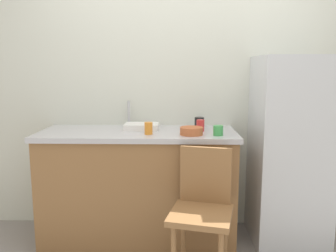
{
  "coord_description": "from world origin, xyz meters",
  "views": [
    {
      "loc": [
        0.0,
        -2.1,
        1.43
      ],
      "look_at": [
        -0.06,
        0.6,
        0.98
      ],
      "focal_mm": 36.73,
      "sensor_mm": 36.0,
      "label": 1
    }
  ],
  "objects_px": {
    "dish_tray": "(141,127)",
    "terracotta_bowl": "(191,131)",
    "cup_green": "(218,131)",
    "chair": "(202,207)",
    "refrigerator": "(289,151)",
    "cup_orange": "(148,128)",
    "cup_black": "(199,123)",
    "cup_red": "(200,126)"
  },
  "relations": [
    {
      "from": "refrigerator",
      "to": "cup_black",
      "type": "bearing_deg",
      "value": 168.11
    },
    {
      "from": "cup_red",
      "to": "cup_orange",
      "type": "distance_m",
      "value": 0.43
    },
    {
      "from": "refrigerator",
      "to": "terracotta_bowl",
      "type": "height_order",
      "value": "refrigerator"
    },
    {
      "from": "cup_black",
      "to": "refrigerator",
      "type": "bearing_deg",
      "value": -11.89
    },
    {
      "from": "cup_red",
      "to": "cup_green",
      "type": "distance_m",
      "value": 0.21
    },
    {
      "from": "chair",
      "to": "terracotta_bowl",
      "type": "relative_size",
      "value": 5.07
    },
    {
      "from": "terracotta_bowl",
      "to": "cup_green",
      "type": "distance_m",
      "value": 0.2
    },
    {
      "from": "cup_green",
      "to": "cup_black",
      "type": "bearing_deg",
      "value": 109.61
    },
    {
      "from": "dish_tray",
      "to": "cup_green",
      "type": "bearing_deg",
      "value": -22.21
    },
    {
      "from": "chair",
      "to": "cup_orange",
      "type": "relative_size",
      "value": 9.47
    },
    {
      "from": "chair",
      "to": "cup_black",
      "type": "height_order",
      "value": "cup_black"
    },
    {
      "from": "refrigerator",
      "to": "cup_black",
      "type": "relative_size",
      "value": 16.84
    },
    {
      "from": "refrigerator",
      "to": "cup_green",
      "type": "bearing_deg",
      "value": -162.89
    },
    {
      "from": "terracotta_bowl",
      "to": "cup_orange",
      "type": "distance_m",
      "value": 0.33
    },
    {
      "from": "refrigerator",
      "to": "cup_green",
      "type": "height_order",
      "value": "refrigerator"
    },
    {
      "from": "cup_black",
      "to": "cup_green",
      "type": "distance_m",
      "value": 0.36
    },
    {
      "from": "chair",
      "to": "terracotta_bowl",
      "type": "bearing_deg",
      "value": 112.55
    },
    {
      "from": "chair",
      "to": "cup_orange",
      "type": "bearing_deg",
      "value": 148.35
    },
    {
      "from": "chair",
      "to": "cup_green",
      "type": "bearing_deg",
      "value": 81.82
    },
    {
      "from": "chair",
      "to": "dish_tray",
      "type": "relative_size",
      "value": 3.18
    },
    {
      "from": "chair",
      "to": "cup_black",
      "type": "relative_size",
      "value": 9.8
    },
    {
      "from": "terracotta_bowl",
      "to": "cup_red",
      "type": "bearing_deg",
      "value": 62.46
    },
    {
      "from": "terracotta_bowl",
      "to": "cup_black",
      "type": "relative_size",
      "value": 1.93
    },
    {
      "from": "cup_black",
      "to": "cup_orange",
      "type": "height_order",
      "value": "cup_orange"
    },
    {
      "from": "refrigerator",
      "to": "chair",
      "type": "distance_m",
      "value": 0.96
    },
    {
      "from": "dish_tray",
      "to": "terracotta_bowl",
      "type": "bearing_deg",
      "value": -28.81
    },
    {
      "from": "chair",
      "to": "cup_green",
      "type": "relative_size",
      "value": 11.68
    },
    {
      "from": "cup_black",
      "to": "cup_red",
      "type": "xyz_separation_m",
      "value": [
        -0.0,
        -0.16,
        0.0
      ]
    },
    {
      "from": "cup_orange",
      "to": "terracotta_bowl",
      "type": "bearing_deg",
      "value": -1.88
    },
    {
      "from": "cup_orange",
      "to": "chair",
      "type": "bearing_deg",
      "value": -44.72
    },
    {
      "from": "chair",
      "to": "terracotta_bowl",
      "type": "height_order",
      "value": "terracotta_bowl"
    },
    {
      "from": "terracotta_bowl",
      "to": "dish_tray",
      "type": "bearing_deg",
      "value": 151.19
    },
    {
      "from": "dish_tray",
      "to": "cup_green",
      "type": "height_order",
      "value": "cup_green"
    },
    {
      "from": "refrigerator",
      "to": "chair",
      "type": "xyz_separation_m",
      "value": [
        -0.75,
        -0.54,
        -0.27
      ]
    },
    {
      "from": "cup_green",
      "to": "cup_orange",
      "type": "xyz_separation_m",
      "value": [
        -0.53,
        0.04,
        0.01
      ]
    },
    {
      "from": "refrigerator",
      "to": "cup_orange",
      "type": "xyz_separation_m",
      "value": [
        -1.14,
        -0.15,
        0.21
      ]
    },
    {
      "from": "dish_tray",
      "to": "cup_black",
      "type": "distance_m",
      "value": 0.5
    },
    {
      "from": "refrigerator",
      "to": "cup_orange",
      "type": "height_order",
      "value": "refrigerator"
    },
    {
      "from": "terracotta_bowl",
      "to": "cup_green",
      "type": "height_order",
      "value": "cup_green"
    },
    {
      "from": "refrigerator",
      "to": "terracotta_bowl",
      "type": "bearing_deg",
      "value": -168.66
    },
    {
      "from": "terracotta_bowl",
      "to": "cup_black",
      "type": "xyz_separation_m",
      "value": [
        0.08,
        0.32,
        0.02
      ]
    },
    {
      "from": "chair",
      "to": "cup_red",
      "type": "distance_m",
      "value": 0.71
    }
  ]
}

